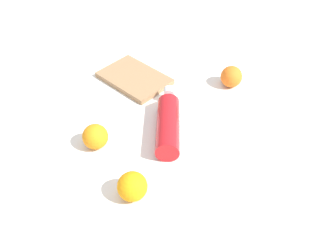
{
  "coord_description": "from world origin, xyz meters",
  "views": [
    {
      "loc": [
        -0.47,
        0.65,
        0.74
      ],
      "look_at": [
        -0.03,
        0.04,
        0.03
      ],
      "focal_mm": 38.84,
      "sensor_mm": 36.0,
      "label": 1
    }
  ],
  "objects_px": {
    "orange_2": "(132,186)",
    "orange_0": "(231,77)",
    "cutting_board": "(134,78)",
    "orange_1": "(95,137)",
    "water_bottle": "(168,121)"
  },
  "relations": [
    {
      "from": "orange_0",
      "to": "orange_1",
      "type": "relative_size",
      "value": 1.01
    },
    {
      "from": "orange_2",
      "to": "orange_0",
      "type": "bearing_deg",
      "value": -87.21
    },
    {
      "from": "orange_2",
      "to": "cutting_board",
      "type": "height_order",
      "value": "orange_2"
    },
    {
      "from": "orange_0",
      "to": "cutting_board",
      "type": "relative_size",
      "value": 0.31
    },
    {
      "from": "water_bottle",
      "to": "orange_2",
      "type": "bearing_deg",
      "value": 161.22
    },
    {
      "from": "orange_1",
      "to": "water_bottle",
      "type": "bearing_deg",
      "value": -125.49
    },
    {
      "from": "water_bottle",
      "to": "orange_0",
      "type": "distance_m",
      "value": 0.3
    },
    {
      "from": "orange_1",
      "to": "cutting_board",
      "type": "height_order",
      "value": "orange_1"
    },
    {
      "from": "orange_1",
      "to": "orange_0",
      "type": "bearing_deg",
      "value": -109.55
    },
    {
      "from": "orange_0",
      "to": "orange_1",
      "type": "xyz_separation_m",
      "value": [
        0.17,
        0.47,
        -0.0
      ]
    },
    {
      "from": "orange_1",
      "to": "cutting_board",
      "type": "xyz_separation_m",
      "value": [
        0.11,
        -0.3,
        -0.03
      ]
    },
    {
      "from": "orange_2",
      "to": "orange_1",
      "type": "bearing_deg",
      "value": -20.34
    },
    {
      "from": "orange_0",
      "to": "cutting_board",
      "type": "height_order",
      "value": "orange_0"
    },
    {
      "from": "orange_0",
      "to": "orange_1",
      "type": "distance_m",
      "value": 0.5
    },
    {
      "from": "orange_0",
      "to": "orange_1",
      "type": "height_order",
      "value": "same"
    }
  ]
}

